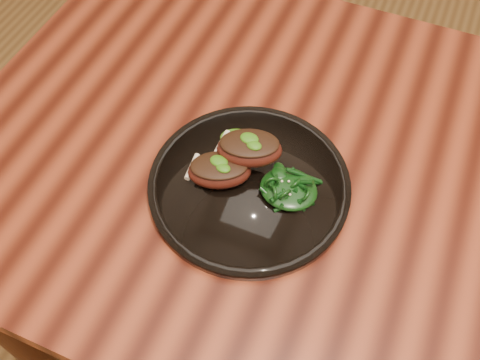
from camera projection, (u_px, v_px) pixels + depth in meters
name	position (u px, v px, depth m)	size (l,w,h in m)	color
desk	(444.00, 240.00, 0.84)	(1.60, 0.80, 0.75)	black
plate	(249.00, 185.00, 0.79)	(0.30, 0.30, 0.02)	black
lamb_chop_front	(219.00, 170.00, 0.77)	(0.11, 0.09, 0.04)	#42140C
lamb_chop_back	(249.00, 148.00, 0.77)	(0.11, 0.09, 0.04)	#42140C
herb_smear	(243.00, 142.00, 0.82)	(0.07, 0.05, 0.00)	#1B4B08
greens_heap	(289.00, 187.00, 0.76)	(0.08, 0.08, 0.03)	black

